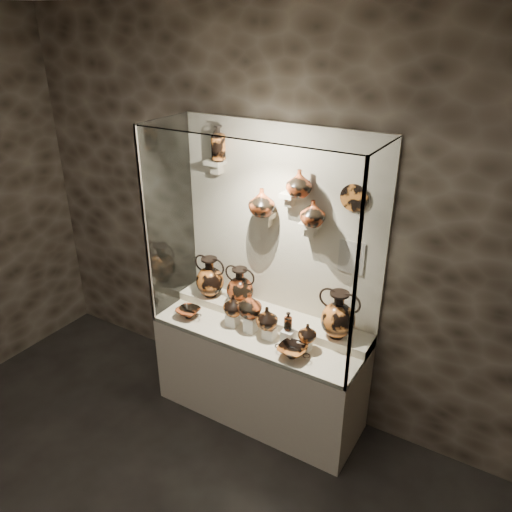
{
  "coord_description": "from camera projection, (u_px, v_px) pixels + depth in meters",
  "views": [
    {
      "loc": [
        1.69,
        -0.67,
        3.06
      ],
      "look_at": [
        -0.04,
        2.19,
        1.46
      ],
      "focal_mm": 35.0,
      "sensor_mm": 36.0,
      "label": 1
    }
  ],
  "objects": [
    {
      "name": "bracket_cc",
      "position": [
        310.0,
        225.0,
        3.63
      ],
      "size": [
        0.14,
        0.12,
        0.04
      ],
      "primitive_type": "cube",
      "color": "#C1B79C",
      "rests_on": "back_panel"
    },
    {
      "name": "pedestal_d",
      "position": [
        288.0,
        337.0,
        3.75
      ],
      "size": [
        0.09,
        0.09,
        0.12
      ],
      "primitive_type": "cube",
      "color": "silver",
      "rests_on": "front_tier"
    },
    {
      "name": "info_placard",
      "position": [
        351.0,
        257.0,
        3.61
      ],
      "size": [
        0.19,
        0.01,
        0.25
      ],
      "primitive_type": "cube",
      "color": "beige",
      "rests_on": "back_panel"
    },
    {
      "name": "back_panel",
      "position": [
        281.0,
        227.0,
        3.86
      ],
      "size": [
        1.7,
        0.03,
        1.6
      ],
      "primitive_type": "cube",
      "color": "#C1B79C",
      "rests_on": "plinth"
    },
    {
      "name": "lekythos_tall",
      "position": [
        218.0,
        142.0,
        3.77
      ],
      "size": [
        0.15,
        0.15,
        0.3
      ],
      "primitive_type": null,
      "rotation": [
        0.0,
        0.0,
        -0.33
      ],
      "color": "#C46625",
      "rests_on": "bracket_ul"
    },
    {
      "name": "jug_e",
      "position": [
        307.0,
        333.0,
        3.65
      ],
      "size": [
        0.18,
        0.18,
        0.14
      ],
      "primitive_type": "imported",
      "rotation": [
        0.0,
        0.0,
        0.35
      ],
      "color": "#C46625",
      "rests_on": "pedestal_e"
    },
    {
      "name": "rear_tier",
      "position": [
        271.0,
        317.0,
        4.08
      ],
      "size": [
        1.7,
        0.25,
        0.1
      ],
      "primitive_type": "cube",
      "color": "beige",
      "rests_on": "plinth"
    },
    {
      "name": "jug_b",
      "position": [
        250.0,
        305.0,
        3.85
      ],
      "size": [
        0.23,
        0.23,
        0.2
      ],
      "primitive_type": "imported",
      "rotation": [
        0.0,
        0.0,
        -0.26
      ],
      "color": "#A5431D",
      "rests_on": "pedestal_b"
    },
    {
      "name": "amphora_mid",
      "position": [
        240.0,
        286.0,
        4.1
      ],
      "size": [
        0.31,
        0.31,
        0.34
      ],
      "primitive_type": null,
      "rotation": [
        0.0,
        0.0,
        -0.17
      ],
      "color": "#A5431D",
      "rests_on": "rear_tier"
    },
    {
      "name": "bracket_ul",
      "position": [
        215.0,
        162.0,
        3.87
      ],
      "size": [
        0.14,
        0.12,
        0.04
      ],
      "primitive_type": "cube",
      "color": "#C1B79C",
      "rests_on": "back_panel"
    },
    {
      "name": "amphora_right",
      "position": [
        338.0,
        315.0,
        3.67
      ],
      "size": [
        0.37,
        0.37,
        0.38
      ],
      "primitive_type": null,
      "rotation": [
        0.0,
        0.0,
        -0.28
      ],
      "color": "#C46625",
      "rests_on": "rear_tier"
    },
    {
      "name": "pedestal_a",
      "position": [
        233.0,
        319.0,
        3.99
      ],
      "size": [
        0.09,
        0.09,
        0.1
      ],
      "primitive_type": "cube",
      "color": "silver",
      "rests_on": "front_tier"
    },
    {
      "name": "wall_plate",
      "position": [
        354.0,
        198.0,
        3.42
      ],
      "size": [
        0.19,
        0.02,
        0.19
      ],
      "primitive_type": "cylinder",
      "rotation": [
        1.57,
        0.0,
        0.0
      ],
      "color": "#B26123",
      "rests_on": "back_panel"
    },
    {
      "name": "lekythos_small",
      "position": [
        288.0,
        320.0,
        3.7
      ],
      "size": [
        0.09,
        0.09,
        0.17
      ],
      "primitive_type": null,
      "rotation": [
        0.0,
        0.0,
        0.22
      ],
      "color": "#A5431D",
      "rests_on": "pedestal_d"
    },
    {
      "name": "glass_front",
      "position": [
        238.0,
        256.0,
        3.39
      ],
      "size": [
        1.7,
        0.01,
        1.6
      ],
      "primitive_type": "cube",
      "color": "white",
      "rests_on": "plinth"
    },
    {
      "name": "plinth",
      "position": [
        260.0,
        373.0,
        4.13
      ],
      "size": [
        1.7,
        0.6,
        0.8
      ],
      "primitive_type": "cube",
      "color": "#C1B79C",
      "rests_on": "floor"
    },
    {
      "name": "pedestal_c",
      "position": [
        270.0,
        333.0,
        3.84
      ],
      "size": [
        0.09,
        0.09,
        0.09
      ],
      "primitive_type": "cube",
      "color": "silver",
      "rests_on": "front_tier"
    },
    {
      "name": "jug_c",
      "position": [
        267.0,
        318.0,
        3.78
      ],
      "size": [
        0.2,
        0.2,
        0.18
      ],
      "primitive_type": "imported",
      "rotation": [
        0.0,
        0.0,
        0.16
      ],
      "color": "#C46625",
      "rests_on": "pedestal_c"
    },
    {
      "name": "pedestal_e",
      "position": [
        305.0,
        345.0,
        3.7
      ],
      "size": [
        0.09,
        0.09,
        0.08
      ],
      "primitive_type": "cube",
      "color": "silver",
      "rests_on": "front_tier"
    },
    {
      "name": "wall_back",
      "position": [
        281.0,
        227.0,
        3.87
      ],
      "size": [
        5.0,
        0.02,
        3.2
      ],
      "primitive_type": "cube",
      "color": "#2E251D",
      "rests_on": "ground"
    },
    {
      "name": "jug_a",
      "position": [
        233.0,
        305.0,
        3.93
      ],
      "size": [
        0.18,
        0.18,
        0.17
      ],
      "primitive_type": "imported",
      "rotation": [
        0.0,
        0.0,
        -0.11
      ],
      "color": "#C46625",
      "rests_on": "pedestal_a"
    },
    {
      "name": "bracket_cb",
      "position": [
        289.0,
        195.0,
        3.63
      ],
      "size": [
        0.1,
        0.12,
        0.04
      ],
      "primitive_type": "cube",
      "color": "#C1B79C",
      "rests_on": "back_panel"
    },
    {
      "name": "kylix_right",
      "position": [
        293.0,
        351.0,
        3.61
      ],
      "size": [
        0.33,
        0.3,
        0.11
      ],
      "primitive_type": null,
      "rotation": [
        0.0,
        0.0,
        -0.31
      ],
      "color": "#C46625",
      "rests_on": "front_tier"
    },
    {
      "name": "glass_left",
      "position": [
        170.0,
        219.0,
        4.01
      ],
      "size": [
        0.01,
        0.6,
        1.6
      ],
      "primitive_type": "cube",
      "color": "white",
      "rests_on": "plinth"
    },
    {
      "name": "amphora_left",
      "position": [
        210.0,
        277.0,
        4.23
      ],
      "size": [
        0.33,
        0.33,
        0.36
      ],
      "primitive_type": null,
      "rotation": [
        0.0,
        0.0,
        0.18
      ],
      "color": "#C46625",
      "rests_on": "rear_tier"
    },
    {
      "name": "glass_right",
      "position": [
        372.0,
        268.0,
        3.22
      ],
      "size": [
        0.01,
        0.6,
        1.6
      ],
      "primitive_type": "cube",
      "color": "white",
      "rests_on": "plinth"
    },
    {
      "name": "ovoid_vase_b",
      "position": [
        299.0,
        183.0,
        3.5
      ],
      "size": [
        0.19,
        0.19,
        0.19
      ],
      "primitive_type": "imported",
      "rotation": [
        0.0,
        0.0,
        0.04
      ],
      "color": "#A5431D",
      "rests_on": "bracket_cb"
    },
    {
      "name": "glass_top",
      "position": [
        260.0,
        130.0,
        3.28
      ],
      "size": [
        1.7,
        0.6,
        0.01
      ],
      "primitive_type": "cube",
      "color": "white",
      "rests_on": "back_panel"
    },
    {
      "name": "kylix_left",
      "position": [
        189.0,
        312.0,
        4.1
      ],
      "size": [
        0.27,
        0.24,
        0.1
      ],
      "primitive_type": null,
      "rotation": [
        0.0,
        0.0,
        0.16
      ],
      "color": "#A5431D",
      "rests_on": "front_tier"
    },
    {
      "name": "ovoid_vase_a",
      "position": [
        262.0,
        202.0,
        3.71
      ],
      "size": [
        0.24,
        0.24,
        0.21
      ],
      "primitive_type": "imported",
      "rotation": [
        0.0,
        0.0,
        0.23
      ],
      "color": "#A5431D",
      "rests_on": "bracket_ca"
    },
    {
      "name": "ovoid_vase_c",
      "position": [
        313.0,
        213.0,
        3.53
      ],
      "size": [
        0.23,
        0.23,
        0.19
      ],
      "primitive_type": "imported",
      "rotation": [
        0.0,
        0.0,
        0.36
      ],
      "color": "#A5431D",
      "rests_on": "bracket_cc"
    },
    {
      "name": "bracket_ca",
      "position": [
        265.0,
        215.0,
        3.81
      ],
      "size": [
        0.14,
        0.12,
        0.04
      ],
      "primitive_type": "cube",
      "color": "#C1B79C",
      "rests_on": "back_panel"
    },
    {
      "name": "front_tier",
      "position": [
        260.0,
        331.0,
        3.96
      ],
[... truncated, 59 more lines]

